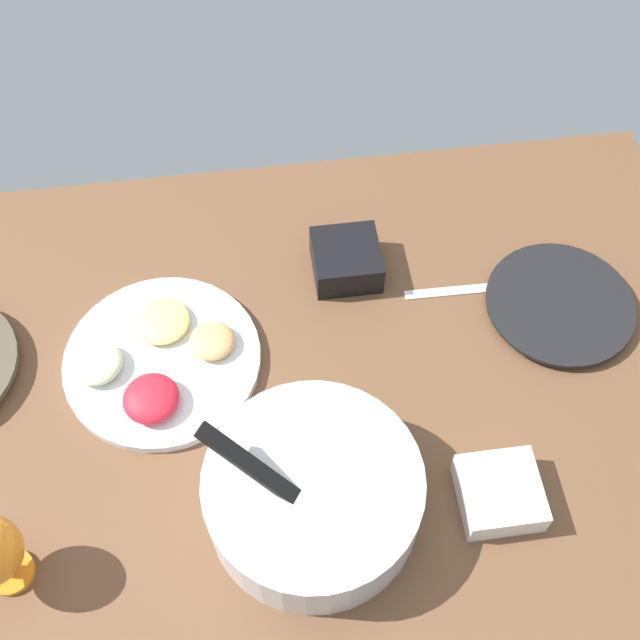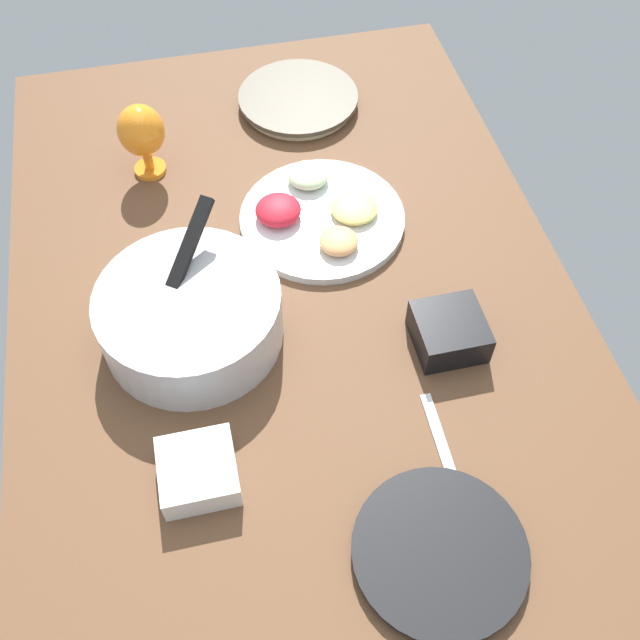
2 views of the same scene
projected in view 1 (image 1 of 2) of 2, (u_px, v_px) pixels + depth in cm
name	position (u px, v px, depth cm)	size (l,w,h in cm)	color
ground_plane	(273.00, 405.00, 132.35)	(160.00, 104.00, 4.00)	brown
dinner_plate_left	(561.00, 305.00, 139.54)	(26.02, 26.02, 2.05)	#4C4C51
mixing_bowl	(315.00, 493.00, 115.76)	(31.87, 31.87, 18.85)	silver
fruit_platter	(160.00, 360.00, 132.76)	(33.07, 33.07, 5.57)	silver
square_bowl_black	(348.00, 259.00, 142.01)	(11.85, 11.85, 6.30)	black
square_bowl_white	(501.00, 492.00, 118.98)	(11.83, 11.83, 5.22)	white
fork_by_left_plate	(456.00, 290.00, 142.16)	(18.00, 1.80, 0.60)	silver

